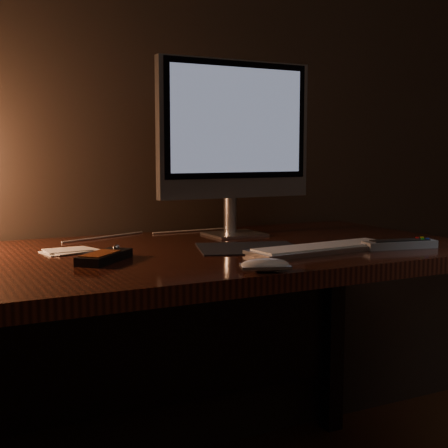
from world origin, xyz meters
name	(u,v)px	position (x,y,z in m)	size (l,w,h in m)	color
desk	(161,296)	(0.00, 1.93, 0.62)	(1.60, 0.75, 0.75)	#3A160D
monitor	(235,133)	(0.28, 2.04, 1.05)	(0.48, 0.14, 0.51)	silver
keyboard	(322,248)	(0.34, 1.69, 0.76)	(0.40, 0.11, 0.01)	silver
mousepad	(248,248)	(0.19, 1.80, 0.75)	(0.25, 0.20, 0.00)	black
mouse	(265,267)	(0.07, 1.52, 0.76)	(0.10, 0.05, 0.02)	white
media_remote	(105,256)	(-0.19, 1.79, 0.76)	(0.16, 0.16, 0.03)	black
tv_remote	(400,244)	(0.54, 1.63, 0.76)	(0.20, 0.08, 0.03)	gray
papers	(70,251)	(-0.23, 1.96, 0.75)	(0.13, 0.09, 0.01)	white
cable	(151,234)	(0.06, 2.16, 0.75)	(0.00, 0.00, 0.56)	white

